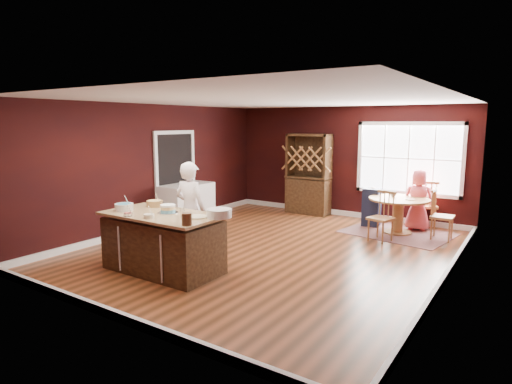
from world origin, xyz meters
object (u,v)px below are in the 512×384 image
kitchen_island (163,244)px  washer (177,207)px  layer_cake (168,209)px  seated_woman (418,200)px  baker (191,210)px  chair_south (381,216)px  chair_north (426,204)px  toddler (370,190)px  hutch (308,174)px  dryer (196,202)px  high_chair (372,206)px  dining_table (399,208)px  chair_east (443,214)px

kitchen_island → washer: 2.87m
layer_cake → seated_woman: size_ratio=0.24×
baker → washer: (-1.73, 1.45, -0.37)m
layer_cake → chair_south: bearing=57.2°
chair_north → toddler: 1.25m
washer → hutch: bearing=59.2°
toddler → dryer: toddler is taller
seated_woman → hutch: 2.80m
high_chair → washer: (-3.57, -2.49, 0.02)m
dining_table → chair_east: 0.86m
dining_table → dryer: (-4.25, -1.53, -0.07)m
chair_south → high_chair: bearing=132.0°
seated_woman → dryer: 4.96m
baker → chair_north: (2.88, 4.47, -0.29)m
chair_south → dryer: (-4.13, -0.72, -0.03)m
layer_cake → washer: (-1.88, 2.13, -0.52)m
seated_woman → washer: seated_woman is taller
dining_table → layer_cake: bearing=-118.9°
dining_table → baker: 4.42m
kitchen_island → seated_woman: seated_woman is taller
high_chair → dryer: (-3.57, -1.85, 0.02)m
chair_east → washer: 5.55m
kitchen_island → chair_south: bearing=57.2°
chair_north → seated_woman: 0.38m
chair_east → high_chair: size_ratio=1.14×
toddler → washer: (-3.50, -2.52, -0.35)m
seated_woman → hutch: (-2.77, 0.28, 0.35)m
baker → chair_east: (3.39, 3.60, -0.32)m
chair_east → chair_north: chair_north is taller
baker → hutch: bearing=-93.2°
chair_east → seated_woman: seated_woman is taller
chair_east → high_chair: chair_east is taller
washer → layer_cake: bearing=-48.6°
hutch → layer_cake: bearing=-88.6°
chair_east → dining_table: bearing=87.7°
chair_east → dryer: 5.33m
layer_cake → seated_woman: 5.48m
chair_north → washer: size_ratio=1.15×
high_chair → chair_south: bearing=-69.3°
chair_south → high_chair: size_ratio=1.12×
layer_cake → dryer: size_ratio=0.35×
high_chair → baker: bearing=-120.8°
layer_cake → seated_woman: seated_woman is taller
layer_cake → washer: 2.89m
high_chair → chair_east: bearing=-18.2°
baker → seated_woman: size_ratio=1.25×
kitchen_island → chair_south: chair_south is taller
kitchen_island → chair_south: 4.25m
baker → chair_east: size_ratio=1.62×
dining_table → chair_east: chair_east is taller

